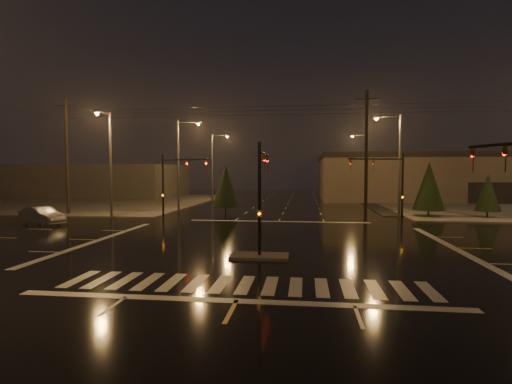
{
  "coord_description": "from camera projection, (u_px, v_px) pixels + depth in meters",
  "views": [
    {
      "loc": [
        2.34,
        -24.4,
        4.5
      ],
      "look_at": [
        -1.16,
        3.94,
        3.0
      ],
      "focal_mm": 28.0,
      "sensor_mm": 36.0,
      "label": 1
    }
  ],
  "objects": [
    {
      "name": "ground",
      "position": [
        267.0,
        244.0,
        24.7
      ],
      "size": [
        140.0,
        140.0,
        0.0
      ],
      "primitive_type": "plane",
      "color": "black",
      "rests_on": "ground"
    },
    {
      "name": "sidewalk_nw",
      "position": [
        82.0,
        202.0,
        58.1
      ],
      "size": [
        36.0,
        36.0,
        0.12
      ],
      "primitive_type": "cube",
      "color": "#484640",
      "rests_on": "ground"
    },
    {
      "name": "median_island",
      "position": [
        259.0,
        256.0,
        20.73
      ],
      "size": [
        3.0,
        1.6,
        0.15
      ],
      "primitive_type": "cube",
      "color": "#484640",
      "rests_on": "ground"
    },
    {
      "name": "crosswalk",
      "position": [
        245.0,
        285.0,
        15.78
      ],
      "size": [
        15.0,
        2.6,
        0.01
      ],
      "primitive_type": "cube",
      "color": "beige",
      "rests_on": "ground"
    },
    {
      "name": "stop_bar_near",
      "position": [
        236.0,
        301.0,
        13.8
      ],
      "size": [
        16.0,
        0.5,
        0.01
      ],
      "primitive_type": "cube",
      "color": "beige",
      "rests_on": "ground"
    },
    {
      "name": "stop_bar_far",
      "position": [
        279.0,
        221.0,
        35.6
      ],
      "size": [
        16.0,
        0.5,
        0.01
      ],
      "primitive_type": "cube",
      "color": "beige",
      "rests_on": "ground"
    },
    {
      "name": "retail_building",
      "position": [
        504.0,
        175.0,
        65.79
      ],
      "size": [
        60.2,
        28.3,
        7.2
      ],
      "color": "brown",
      "rests_on": "ground"
    },
    {
      "name": "commercial_block",
      "position": [
        93.0,
        181.0,
        70.47
      ],
      "size": [
        30.0,
        18.0,
        5.6
      ],
      "primitive_type": "cube",
      "color": "#45403D",
      "rests_on": "ground"
    },
    {
      "name": "signal_mast_median",
      "position": [
        261.0,
        185.0,
        21.46
      ],
      "size": [
        0.25,
        4.59,
        6.0
      ],
      "color": "black",
      "rests_on": "ground"
    },
    {
      "name": "signal_mast_ne",
      "position": [
        391.0,
        180.0,
        33.38
      ],
      "size": [
        4.84,
        1.86,
        6.0
      ],
      "color": "black",
      "rests_on": "ground"
    },
    {
      "name": "signal_mast_nw",
      "position": [
        172.0,
        179.0,
        35.71
      ],
      "size": [
        4.84,
        1.86,
        6.0
      ],
      "color": "black",
      "rests_on": "ground"
    },
    {
      "name": "streetlight_1",
      "position": [
        181.0,
        159.0,
        43.61
      ],
      "size": [
        2.77,
        0.32,
        10.0
      ],
      "color": "#38383A",
      "rests_on": "ground"
    },
    {
      "name": "streetlight_2",
      "position": [
        214.0,
        162.0,
        59.46
      ],
      "size": [
        2.77,
        0.32,
        10.0
      ],
      "color": "#38383A",
      "rests_on": "ground"
    },
    {
      "name": "streetlight_3",
      "position": [
        397.0,
        158.0,
        38.89
      ],
      "size": [
        2.77,
        0.32,
        10.0
      ],
      "color": "#38383A",
      "rests_on": "ground"
    },
    {
      "name": "streetlight_4",
      "position": [
        366.0,
        162.0,
        58.71
      ],
      "size": [
        2.77,
        0.32,
        10.0
      ],
      "color": "#38383A",
      "rests_on": "ground"
    },
    {
      "name": "streetlight_5",
      "position": [
        109.0,
        157.0,
        37.44
      ],
      "size": [
        0.32,
        2.77,
        10.0
      ],
      "color": "#38383A",
      "rests_on": "ground"
    },
    {
      "name": "utility_pole_0",
      "position": [
        67.0,
        155.0,
        40.95
      ],
      "size": [
        2.2,
        0.32,
        12.0
      ],
      "color": "black",
      "rests_on": "ground"
    },
    {
      "name": "utility_pole_1",
      "position": [
        366.0,
        154.0,
        37.28
      ],
      "size": [
        2.2,
        0.32,
        12.0
      ],
      "color": "black",
      "rests_on": "ground"
    },
    {
      "name": "conifer_0",
      "position": [
        429.0,
        186.0,
        38.81
      ],
      "size": [
        3.02,
        3.02,
        5.43
      ],
      "color": "black",
      "rests_on": "ground"
    },
    {
      "name": "conifer_1",
      "position": [
        488.0,
        193.0,
        37.79
      ],
      "size": [
        2.25,
        2.25,
        4.22
      ],
      "color": "black",
      "rests_on": "ground"
    },
    {
      "name": "conifer_3",
      "position": [
        226.0,
        186.0,
        41.85
      ],
      "size": [
        2.84,
        2.84,
        5.14
      ],
      "color": "black",
      "rests_on": "ground"
    },
    {
      "name": "car_crossing",
      "position": [
        42.0,
        216.0,
        33.46
      ],
      "size": [
        4.84,
        3.37,
        1.51
      ],
      "primitive_type": "imported",
      "rotation": [
        0.0,
        0.0,
        1.14
      ],
      "color": "slate",
      "rests_on": "ground"
    }
  ]
}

